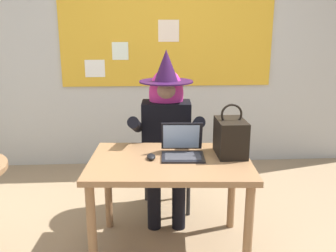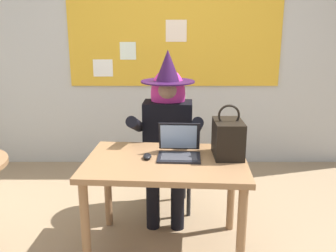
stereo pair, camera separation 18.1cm
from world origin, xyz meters
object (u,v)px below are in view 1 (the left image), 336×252
object	(u,v)px
desk_main	(170,173)
computer_mouse	(151,157)
person_costumed	(166,124)
handbag	(231,137)
chair_at_desk	(165,151)
laptop	(182,149)

from	to	relation	value
desk_main	computer_mouse	distance (m)	0.18
person_costumed	handbag	bearing A→B (deg)	41.89
chair_at_desk	handbag	world-z (taller)	handbag
laptop	handbag	bearing A→B (deg)	3.62
desk_main	handbag	xyz separation A→B (m)	(0.44, 0.08, 0.23)
desk_main	laptop	bearing A→B (deg)	39.24
person_costumed	chair_at_desk	bearing A→B (deg)	-175.58
chair_at_desk	computer_mouse	distance (m)	0.77
desk_main	person_costumed	size ratio (longest dim) A/B	0.82
computer_mouse	handbag	bearing A→B (deg)	2.74
computer_mouse	handbag	distance (m)	0.59
handbag	laptop	bearing A→B (deg)	-179.63
chair_at_desk	computer_mouse	size ratio (longest dim) A/B	8.84
chair_at_desk	person_costumed	xyz separation A→B (m)	(0.00, -0.12, 0.28)
chair_at_desk	handbag	size ratio (longest dim) A/B	2.43
person_costumed	computer_mouse	size ratio (longest dim) A/B	13.77
laptop	handbag	world-z (taller)	handbag
person_costumed	handbag	world-z (taller)	person_costumed
person_costumed	laptop	xyz separation A→B (m)	(0.08, -0.54, -0.04)
chair_at_desk	computer_mouse	world-z (taller)	chair_at_desk
chair_at_desk	laptop	distance (m)	0.72
desk_main	handbag	size ratio (longest dim) A/B	3.11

